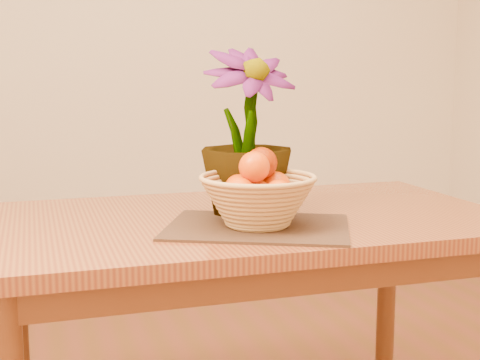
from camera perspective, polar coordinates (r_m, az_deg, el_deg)
name	(u,v)px	position (r m, az deg, el deg)	size (l,w,h in m)	color
wall_back	(135,33)	(3.69, -8.96, 12.32)	(4.00, 0.02, 2.70)	beige
table	(248,246)	(1.84, 0.70, -5.70)	(1.40, 0.80, 0.75)	brown
placemat	(258,227)	(1.66, 1.52, -4.02)	(0.45, 0.33, 0.01)	#3E2416
wicker_basket	(258,202)	(1.65, 1.53, -1.93)	(0.29, 0.29, 0.12)	tan
orange_pile	(258,180)	(1.65, 1.59, 0.00)	(0.19, 0.19, 0.14)	#DC4303
potted_plant	(247,132)	(1.79, 0.58, 4.11)	(0.25, 0.25, 0.45)	#134414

